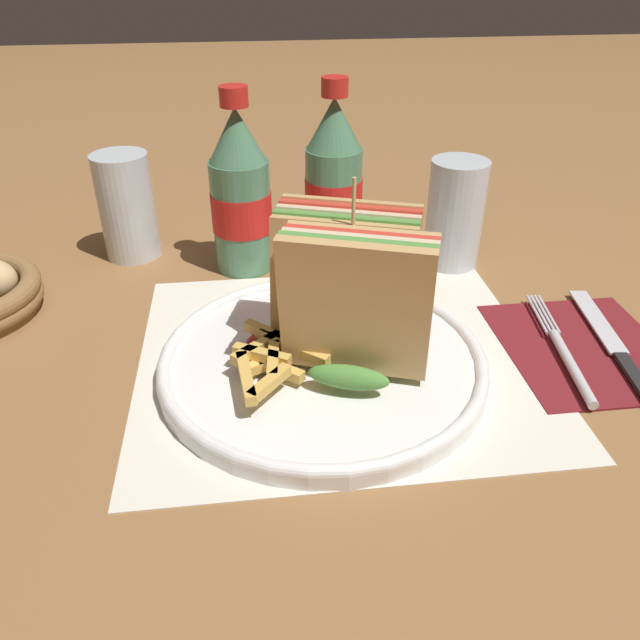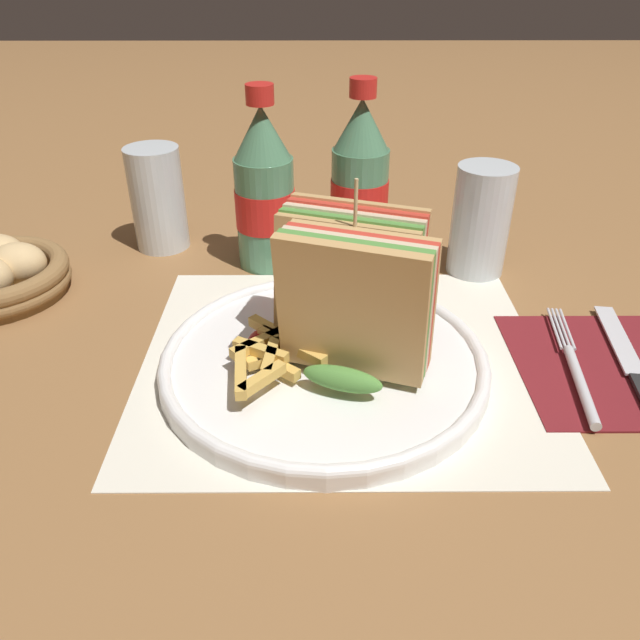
{
  "view_description": "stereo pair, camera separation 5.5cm",
  "coord_description": "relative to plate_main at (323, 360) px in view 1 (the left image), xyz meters",
  "views": [
    {
      "loc": [
        -0.05,
        -0.42,
        0.33
      ],
      "look_at": [
        0.01,
        0.05,
        0.04
      ],
      "focal_mm": 35.0,
      "sensor_mm": 36.0,
      "label": 1
    },
    {
      "loc": [
        0.0,
        -0.42,
        0.33
      ],
      "look_at": [
        0.01,
        0.05,
        0.04
      ],
      "focal_mm": 35.0,
      "sensor_mm": 36.0,
      "label": 2
    }
  ],
  "objects": [
    {
      "name": "glass_near",
      "position": [
        0.18,
        0.19,
        0.05
      ],
      "size": [
        0.06,
        0.06,
        0.12
      ],
      "color": "silver",
      "rests_on": "ground_plane"
    },
    {
      "name": "placemat",
      "position": [
        0.02,
        0.02,
        -0.01
      ],
      "size": [
        0.36,
        0.32,
        0.0
      ],
      "color": "silver",
      "rests_on": "ground_plane"
    },
    {
      "name": "napkin",
      "position": [
        0.25,
        0.0,
        -0.01
      ],
      "size": [
        0.15,
        0.17,
        0.0
      ],
      "color": "maroon",
      "rests_on": "ground_plane"
    },
    {
      "name": "club_sandwich",
      "position": [
        0.02,
        -0.0,
        0.07
      ],
      "size": [
        0.14,
        0.14,
        0.16
      ],
      "color": "tan",
      "rests_on": "plate_main"
    },
    {
      "name": "ketchup_blob",
      "position": [
        -0.05,
        0.01,
        0.02
      ],
      "size": [
        0.04,
        0.03,
        0.01
      ],
      "color": "maroon",
      "rests_on": "plate_main"
    },
    {
      "name": "knife",
      "position": [
        0.27,
        -0.0,
        -0.0
      ],
      "size": [
        0.04,
        0.19,
        0.0
      ],
      "rotation": [
        0.0,
        0.0,
        -0.14
      ],
      "color": "black",
      "rests_on": "napkin"
    },
    {
      "name": "coke_bottle_near",
      "position": [
        -0.06,
        0.21,
        0.08
      ],
      "size": [
        0.07,
        0.07,
        0.2
      ],
      "color": "#4C7F5B",
      "rests_on": "ground_plane"
    },
    {
      "name": "glass_far",
      "position": [
        -0.2,
        0.26,
        0.04
      ],
      "size": [
        0.06,
        0.06,
        0.12
      ],
      "color": "silver",
      "rests_on": "ground_plane"
    },
    {
      "name": "ground_plane",
      "position": [
        -0.01,
        -0.03,
        -0.01
      ],
      "size": [
        4.0,
        4.0,
        0.0
      ],
      "primitive_type": "plane",
      "color": "olive"
    },
    {
      "name": "plate_main",
      "position": [
        0.0,
        0.0,
        0.0
      ],
      "size": [
        0.29,
        0.29,
        0.02
      ],
      "color": "white",
      "rests_on": "ground_plane"
    },
    {
      "name": "fork",
      "position": [
        0.22,
        -0.02,
        -0.0
      ],
      "size": [
        0.04,
        0.18,
        0.01
      ],
      "rotation": [
        0.0,
        0.0,
        -0.14
      ],
      "color": "silver",
      "rests_on": "napkin"
    },
    {
      "name": "coke_bottle_far",
      "position": [
        0.04,
        0.24,
        0.08
      ],
      "size": [
        0.07,
        0.07,
        0.2
      ],
      "color": "#4C7F5B",
      "rests_on": "ground_plane"
    },
    {
      "name": "fries_pile",
      "position": [
        -0.04,
        -0.02,
        0.02
      ],
      "size": [
        0.09,
        0.11,
        0.02
      ],
      "color": "gold",
      "rests_on": "plate_main"
    }
  ]
}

